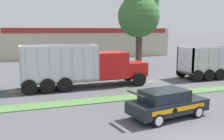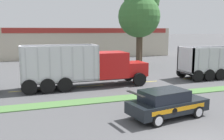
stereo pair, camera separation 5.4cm
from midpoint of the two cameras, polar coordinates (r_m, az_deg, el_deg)
The scene contains 9 objects.
grass_verge at distance 17.94m, azimuth 3.44°, elevation -6.30°, with size 120.00×1.36×0.06m, color #517F42.
centre_line_3 at distance 21.17m, azimuth -19.51°, elevation -4.52°, with size 2.40×0.14×0.01m, color yellow.
centre_line_4 at distance 21.79m, azimuth -5.15°, elevation -3.65°, with size 2.40×0.14×0.01m, color yellow.
centre_line_5 at distance 23.66m, azimuth 7.64°, elevation -2.68°, with size 2.40×0.14×0.01m, color yellow.
centre_line_6 at distance 26.52m, azimuth 18.10°, elevation -1.79°, with size 2.40×0.14×0.01m, color yellow.
dump_truck_mid at distance 21.43m, azimuth -3.99°, elevation 0.49°, with size 10.69×2.84×3.60m.
rally_car at distance 14.14m, azimuth 12.30°, elevation -7.37°, with size 4.71×2.53×1.61m.
store_building_backdrop at distance 49.07m, azimuth -6.43°, elevation 6.43°, with size 30.05×12.10×5.22m.
tree_behind_centre at distance 32.65m, azimuth 6.08°, elevation 12.97°, with size 5.35×5.35×10.56m.
Camera 1 is at (-6.77, -8.15, 4.76)m, focal length 40.00 mm.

